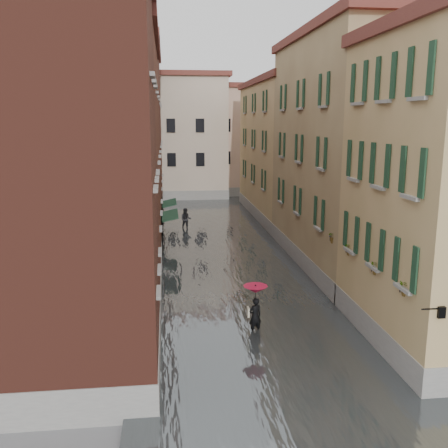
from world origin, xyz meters
TOP-DOWN VIEW (x-y plane):
  - ground at (0.00, 0.00)m, footprint 120.00×120.00m
  - floodwater at (0.00, 13.00)m, footprint 10.00×60.00m
  - building_left_near at (-7.00, -2.00)m, footprint 6.00×8.00m
  - building_left_mid at (-7.00, 9.00)m, footprint 6.00×14.00m
  - building_left_far at (-7.00, 24.00)m, footprint 6.00×16.00m
  - building_right_mid at (7.00, 9.00)m, footprint 6.00×14.00m
  - building_right_far at (7.00, 24.00)m, footprint 6.00×16.00m
  - building_end_cream at (-3.00, 38.00)m, footprint 12.00×9.00m
  - building_end_pink at (6.00, 40.00)m, footprint 10.00×9.00m
  - awning_near at (-3.48, 12.67)m, footprint 1.09×3.35m
  - awning_far at (-3.49, 17.52)m, footprint 1.09×2.85m
  - wall_lantern at (4.33, -6.00)m, footprint 0.71×0.22m
  - window_planters at (4.12, -0.72)m, footprint 0.59×8.03m
  - pedestrian_main at (-0.18, -0.35)m, footprint 1.00×1.00m
  - pedestrian_far at (-2.14, 19.53)m, footprint 0.91×0.73m

SIDE VIEW (x-z plane):
  - ground at x=0.00m, z-range 0.00..0.00m
  - floodwater at x=0.00m, z-range 0.00..0.20m
  - pedestrian_far at x=-2.14m, z-range 0.00..1.77m
  - pedestrian_main at x=-0.18m, z-range 0.27..2.33m
  - awning_far at x=-3.49m, z-range 1.06..3.86m
  - awning_near at x=-3.48m, z-range 1.08..3.88m
  - wall_lantern at x=4.33m, z-range 2.83..3.18m
  - window_planters at x=4.12m, z-range 3.09..3.93m
  - building_right_far at x=7.00m, z-range 0.00..11.50m
  - building_end_pink at x=6.00m, z-range 0.00..12.00m
  - building_left_mid at x=-7.00m, z-range 0.00..12.50m
  - building_left_near at x=-7.00m, z-range 0.00..13.00m
  - building_right_mid at x=7.00m, z-range 0.00..13.00m
  - building_end_cream at x=-3.00m, z-range 0.00..13.00m
  - building_left_far at x=-7.00m, z-range 0.00..14.00m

